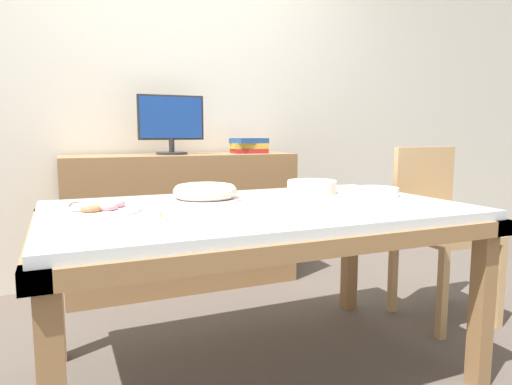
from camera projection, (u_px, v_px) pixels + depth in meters
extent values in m
plane|color=#564C44|center=(257.00, 371.00, 1.96)|extent=(12.00, 12.00, 0.00)
cube|color=silver|center=(169.00, 93.00, 3.19)|extent=(8.00, 0.10, 2.60)
cube|color=silver|center=(257.00, 210.00, 1.87)|extent=(1.66, 0.99, 0.04)
cube|color=olive|center=(317.00, 247.00, 1.44)|extent=(1.69, 0.08, 0.06)
cube|color=olive|center=(220.00, 205.00, 2.30)|extent=(1.69, 0.08, 0.06)
cube|color=olive|center=(41.00, 239.00, 1.55)|extent=(0.08, 1.03, 0.06)
cube|color=olive|center=(410.00, 209.00, 2.19)|extent=(0.08, 1.03, 0.06)
cube|color=olive|center=(482.00, 306.00, 1.81)|extent=(0.07, 0.07, 0.66)
cube|color=olive|center=(54.00, 289.00, 2.01)|extent=(0.07, 0.07, 0.66)
cube|color=olive|center=(350.00, 253.00, 2.63)|extent=(0.07, 0.07, 0.66)
cube|color=tan|center=(446.00, 235.00, 2.46)|extent=(0.44, 0.44, 0.04)
cube|color=tan|center=(424.00, 186.00, 2.60)|extent=(0.40, 0.05, 0.45)
cube|color=tan|center=(442.00, 295.00, 2.25)|extent=(0.04, 0.04, 0.45)
cube|color=tan|center=(499.00, 286.00, 2.38)|extent=(0.04, 0.04, 0.45)
cube|color=tan|center=(393.00, 273.00, 2.60)|extent=(0.04, 0.04, 0.45)
cube|color=tan|center=(445.00, 266.00, 2.73)|extent=(0.04, 0.04, 0.45)
cube|color=olive|center=(182.00, 221.00, 3.02)|extent=(1.49, 0.44, 0.88)
cylinder|color=#262628|center=(172.00, 153.00, 2.94)|extent=(0.20, 0.20, 0.02)
cylinder|color=#262628|center=(172.00, 145.00, 2.94)|extent=(0.04, 0.04, 0.09)
cube|color=#262628|center=(171.00, 118.00, 2.91)|extent=(0.42, 0.02, 0.28)
cube|color=navy|center=(171.00, 118.00, 2.90)|extent=(0.40, 0.00, 0.26)
cube|color=maroon|center=(249.00, 151.00, 3.16)|extent=(0.25, 0.20, 0.03)
cube|color=#B29933|center=(249.00, 146.00, 3.15)|extent=(0.26, 0.19, 0.04)
cube|color=#23478C|center=(249.00, 141.00, 3.15)|extent=(0.24, 0.20, 0.04)
cylinder|color=white|center=(312.00, 194.00, 2.16)|extent=(0.31, 0.31, 0.01)
cylinder|color=beige|center=(312.00, 187.00, 2.16)|extent=(0.23, 0.23, 0.05)
cylinder|color=white|center=(312.00, 181.00, 2.16)|extent=(0.23, 0.23, 0.01)
cylinder|color=white|center=(205.00, 199.00, 1.99)|extent=(0.30, 0.30, 0.01)
torus|color=beige|center=(205.00, 191.00, 1.99)|extent=(0.28, 0.28, 0.06)
cylinder|color=white|center=(97.00, 210.00, 1.71)|extent=(0.32, 0.32, 0.01)
torus|color=pink|center=(115.00, 204.00, 1.74)|extent=(0.08, 0.08, 0.02)
torus|color=#EAD184|center=(110.00, 203.00, 1.77)|extent=(0.07, 0.07, 0.02)
torus|color=white|center=(89.00, 203.00, 1.76)|extent=(0.07, 0.07, 0.02)
torus|color=brown|center=(80.00, 205.00, 1.70)|extent=(0.07, 0.07, 0.02)
torus|color=white|center=(82.00, 207.00, 1.65)|extent=(0.08, 0.08, 0.03)
torus|color=#B27042|center=(91.00, 209.00, 1.63)|extent=(0.07, 0.07, 0.02)
torus|color=pink|center=(107.00, 207.00, 1.67)|extent=(0.07, 0.07, 0.02)
cylinder|color=white|center=(376.00, 195.00, 2.15)|extent=(0.21, 0.21, 0.01)
cylinder|color=white|center=(376.00, 193.00, 2.15)|extent=(0.21, 0.21, 0.01)
cylinder|color=white|center=(376.00, 191.00, 2.15)|extent=(0.21, 0.21, 0.01)
cylinder|color=white|center=(376.00, 188.00, 2.15)|extent=(0.21, 0.21, 0.01)
cylinder|color=silver|center=(161.00, 219.00, 1.53)|extent=(0.04, 0.04, 0.02)
cylinder|color=white|center=(161.00, 217.00, 1.53)|extent=(0.03, 0.03, 0.00)
cone|color=#F9B74C|center=(161.00, 213.00, 1.53)|extent=(0.01, 0.01, 0.02)
cylinder|color=silver|center=(299.00, 201.00, 1.93)|extent=(0.04, 0.04, 0.02)
cylinder|color=white|center=(299.00, 200.00, 1.93)|extent=(0.03, 0.03, 0.00)
cone|color=#F9B74C|center=(299.00, 197.00, 1.93)|extent=(0.01, 0.01, 0.02)
cylinder|color=silver|center=(231.00, 192.00, 2.21)|extent=(0.04, 0.04, 0.02)
cylinder|color=white|center=(231.00, 191.00, 2.21)|extent=(0.03, 0.03, 0.00)
cone|color=#F9B74C|center=(231.00, 189.00, 2.21)|extent=(0.01, 0.01, 0.02)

